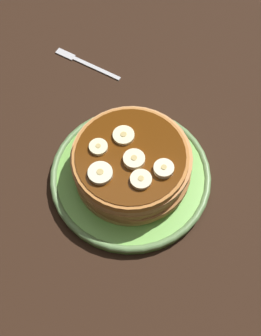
{
  "coord_description": "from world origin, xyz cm",
  "views": [
    {
      "loc": [
        32.73,
        8.21,
        66.02
      ],
      "look_at": [
        0.0,
        0.0,
        3.72
      ],
      "focal_mm": 51.67,
      "sensor_mm": 36.0,
      "label": 1
    }
  ],
  "objects": [
    {
      "name": "banana_slice_0",
      "position": [
        0.78,
        0.7,
        7.91
      ],
      "size": [
        3.05,
        3.05,
        1.02
      ],
      "color": "#FEEAB8",
      "rests_on": "pancake_stack"
    },
    {
      "name": "banana_slice_4",
      "position": [
        -2.72,
        -1.7,
        7.78
      ],
      "size": [
        3.11,
        3.11,
        0.77
      ],
      "color": "#F8EDB4",
      "rests_on": "pancake_stack"
    },
    {
      "name": "pancake_stack",
      "position": [
        0.03,
        0.13,
        4.58
      ],
      "size": [
        18.07,
        17.62,
        6.05
      ],
      "color": "tan",
      "rests_on": "plate"
    },
    {
      "name": "plate",
      "position": [
        0.0,
        0.0,
        1.0
      ],
      "size": [
        24.35,
        24.35,
        1.86
      ],
      "color": "#72B74C",
      "rests_on": "ground_plane"
    },
    {
      "name": "ground_plane",
      "position": [
        0.0,
        0.0,
        -1.5
      ],
      "size": [
        140.0,
        140.0,
        3.0
      ],
      "primitive_type": "cube",
      "color": "black"
    },
    {
      "name": "banana_slice_5",
      "position": [
        1.24,
        4.99,
        7.93
      ],
      "size": [
        2.84,
        2.84,
        1.07
      ],
      "color": "#F2E7BD",
      "rests_on": "pancake_stack"
    },
    {
      "name": "banana_slice_1",
      "position": [
        0.05,
        -4.66,
        7.78
      ],
      "size": [
        2.65,
        2.65,
        0.76
      ],
      "color": "beige",
      "rests_on": "pancake_stack"
    },
    {
      "name": "banana_slice_2",
      "position": [
        3.99,
        -3.25,
        7.86
      ],
      "size": [
        3.42,
        3.42,
        0.92
      ],
      "color": "#EDE8C0",
      "rests_on": "pancake_stack"
    },
    {
      "name": "fork",
      "position": [
        -20.36,
        -13.57,
        0.25
      ],
      "size": [
        4.48,
        12.78,
        0.5
      ],
      "color": "silver",
      "rests_on": "ground_plane"
    },
    {
      "name": "banana_slice_3",
      "position": [
        3.57,
        2.35,
        7.83
      ],
      "size": [
        2.98,
        2.98,
        0.87
      ],
      "color": "beige",
      "rests_on": "pancake_stack"
    }
  ]
}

